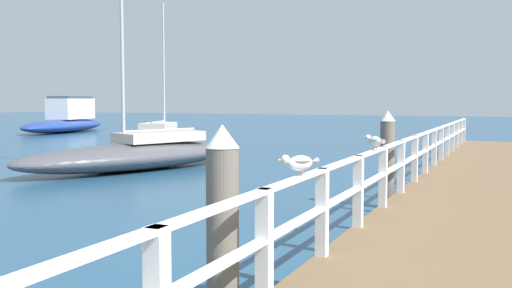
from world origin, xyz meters
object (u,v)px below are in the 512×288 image
(seagull_foreground, at_px, (299,162))
(dock_piling_far, at_px, (387,159))
(boat_1, at_px, (66,120))
(boat_2, at_px, (162,134))
(boat_0, at_px, (137,154))
(dock_piling_near, at_px, (223,234))
(seagull_background, at_px, (375,141))

(seagull_foreground, bearing_deg, dock_piling_far, -53.68)
(boat_1, bearing_deg, boat_2, -34.17)
(boat_0, xyz_separation_m, boat_1, (-16.66, 15.20, 0.31))
(dock_piling_near, xyz_separation_m, boat_2, (-14.20, 20.54, -0.55))
(seagull_foreground, xyz_separation_m, seagull_background, (-0.00, 3.24, 0.00))
(boat_0, height_order, boat_2, boat_0)
(seagull_foreground, distance_m, boat_0, 12.62)
(dock_piling_near, bearing_deg, seagull_background, 84.81)
(dock_piling_near, bearing_deg, boat_2, 124.65)
(seagull_foreground, height_order, boat_2, boat_2)
(dock_piling_near, relative_size, boat_1, 0.22)
(dock_piling_far, height_order, seagull_background, dock_piling_far)
(seagull_foreground, distance_m, boat_1, 35.11)
(dock_piling_far, distance_m, boat_1, 30.90)
(dock_piling_far, bearing_deg, boat_1, 143.57)
(dock_piling_near, bearing_deg, dock_piling_far, 90.00)
(dock_piling_near, bearing_deg, boat_1, 134.53)
(seagull_background, distance_m, boat_1, 32.94)
(seagull_background, height_order, boat_2, boat_2)
(dock_piling_near, xyz_separation_m, seagull_background, (0.37, 4.12, 0.55))
(seagull_background, height_order, boat_1, boat_1)
(dock_piling_far, height_order, boat_2, boat_2)
(dock_piling_far, height_order, boat_0, boat_0)
(boat_0, bearing_deg, boat_1, -22.47)
(seagull_background, relative_size, boat_0, 0.04)
(dock_piling_near, distance_m, dock_piling_far, 6.92)
(dock_piling_far, xyz_separation_m, seagull_background, (0.37, -2.81, 0.55))
(boat_0, bearing_deg, dock_piling_far, 178.90)
(dock_piling_far, xyz_separation_m, boat_1, (-24.86, 18.35, -0.17))
(dock_piling_far, relative_size, boat_1, 0.22)
(dock_piling_near, xyz_separation_m, seagull_foreground, (0.38, 0.88, 0.55))
(seagull_background, bearing_deg, dock_piling_far, 49.18)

